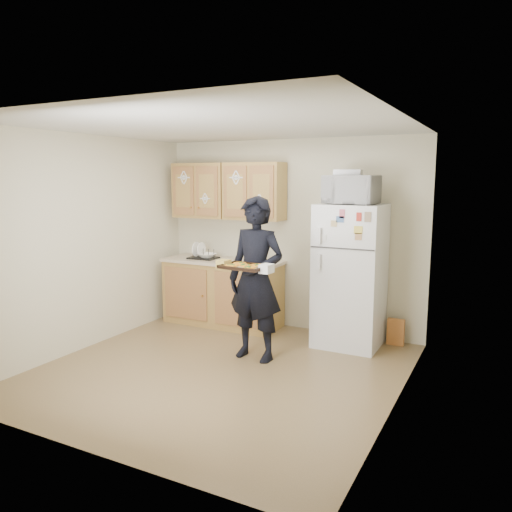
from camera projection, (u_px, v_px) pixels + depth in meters
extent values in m
plane|color=brown|center=(220.00, 370.00, 5.24)|extent=(3.60, 3.60, 0.00)
plane|color=silver|center=(217.00, 126.00, 4.85)|extent=(3.60, 3.60, 0.00)
cube|color=beige|center=(289.00, 235.00, 6.62)|extent=(3.60, 0.04, 2.50)
cube|color=beige|center=(84.00, 287.00, 3.46)|extent=(3.60, 0.04, 2.50)
cube|color=beige|center=(88.00, 242.00, 5.85)|extent=(0.04, 3.60, 2.50)
cube|color=beige|center=(400.00, 267.00, 4.23)|extent=(0.04, 3.60, 2.50)
cube|color=silver|center=(350.00, 276.00, 5.93)|extent=(0.75, 0.70, 1.70)
cube|color=brown|center=(223.00, 293.00, 6.85)|extent=(1.60, 0.60, 0.86)
cube|color=#BFAB93|center=(222.00, 261.00, 6.78)|extent=(1.64, 0.64, 0.04)
cube|color=brown|center=(202.00, 191.00, 6.94)|extent=(0.80, 0.33, 0.75)
cube|color=brown|center=(254.00, 191.00, 6.57)|extent=(0.80, 0.33, 0.75)
cube|color=gold|center=(396.00, 332.00, 6.02)|extent=(0.20, 0.07, 0.32)
imported|color=black|center=(256.00, 279.00, 5.46)|extent=(0.69, 0.48, 1.81)
cube|color=black|center=(244.00, 267.00, 5.16)|extent=(0.49, 0.37, 0.04)
cylinder|color=orange|center=(232.00, 266.00, 5.15)|extent=(0.15, 0.15, 0.02)
cylinder|color=orange|center=(249.00, 268.00, 5.04)|extent=(0.15, 0.15, 0.02)
cylinder|color=orange|center=(240.00, 264.00, 5.28)|extent=(0.15, 0.15, 0.02)
cylinder|color=orange|center=(257.00, 265.00, 5.17)|extent=(0.15, 0.15, 0.02)
cylinder|color=orange|center=(244.00, 266.00, 5.16)|extent=(0.15, 0.15, 0.02)
imported|color=silver|center=(351.00, 190.00, 5.73)|extent=(0.62, 0.44, 0.33)
cube|color=#B5B5BC|center=(348.00, 173.00, 5.75)|extent=(0.34, 0.26, 0.07)
cube|color=black|center=(203.00, 253.00, 6.86)|extent=(0.38, 0.29, 0.15)
imported|color=white|center=(207.00, 255.00, 6.84)|extent=(0.28, 0.28, 0.06)
imported|color=silver|center=(256.00, 258.00, 6.39)|extent=(0.08, 0.08, 0.17)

